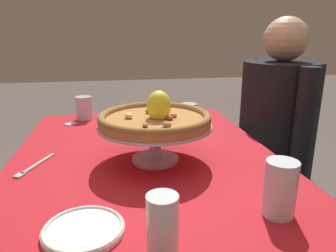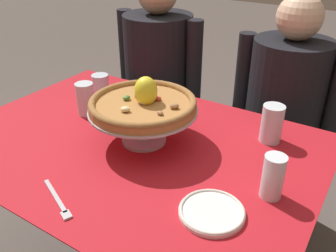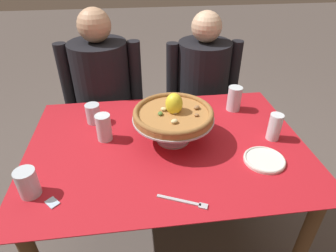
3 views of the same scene
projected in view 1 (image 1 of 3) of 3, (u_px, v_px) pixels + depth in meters
name	position (u px, v px, depth m)	size (l,w,h in m)	color
dining_table	(146.00, 185.00, 1.14)	(1.30, 0.92, 0.76)	brown
pizza_stand	(155.00, 134.00, 1.05)	(0.38, 0.38, 0.13)	#B7B7C1
pizza	(155.00, 118.00, 1.03)	(0.37, 0.37, 0.11)	#AD753D
water_glass_side_left	(156.00, 119.00, 1.38)	(0.07, 0.07, 0.13)	silver
water_glass_front_left	(84.00, 109.00, 1.57)	(0.08, 0.08, 0.11)	silver
water_glass_side_right	(163.00, 232.00, 0.60)	(0.06, 0.06, 0.13)	white
water_glass_back_right	(280.00, 192.00, 0.74)	(0.08, 0.08, 0.14)	silver
water_glass_back_left	(189.00, 116.00, 1.47)	(0.08, 0.08, 0.10)	silver
side_plate	(84.00, 229.00, 0.69)	(0.18, 0.18, 0.02)	white
dinner_fork	(34.00, 166.00, 1.02)	(0.19, 0.09, 0.01)	#B7B7C1
sugar_packet	(71.00, 124.00, 1.49)	(0.05, 0.04, 0.01)	silver
diner_left	(275.00, 149.00, 1.58)	(0.52, 0.37, 1.25)	navy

